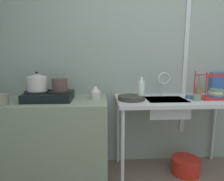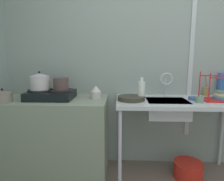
{
  "view_description": "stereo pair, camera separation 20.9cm",
  "coord_description": "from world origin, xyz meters",
  "px_view_note": "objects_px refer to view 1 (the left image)",
  "views": [
    {
      "loc": [
        -0.72,
        -0.77,
        1.32
      ],
      "look_at": [
        -0.6,
        1.29,
        0.98
      ],
      "focal_mm": 31.21,
      "sensor_mm": 36.0,
      "label": 1
    },
    {
      "loc": [
        -0.51,
        -0.77,
        1.32
      ],
      "look_at": [
        -0.6,
        1.29,
        0.98
      ],
      "focal_mm": 31.21,
      "sensor_mm": 36.0,
      "label": 2
    }
  ],
  "objects_px": {
    "bottle_by_sink": "(141,90)",
    "stove": "(49,96)",
    "sink_basin": "(165,107)",
    "pot_on_right_burner": "(60,84)",
    "bucket_on_floor": "(185,166)",
    "cereal_box": "(218,83)",
    "pot_on_left_burner": "(37,82)",
    "frying_pan": "(131,98)",
    "cup_by_rack": "(196,98)",
    "percolator": "(95,93)",
    "utensil_jar": "(199,90)",
    "small_bowl_on_drainboard": "(190,97)",
    "dish_rack": "(216,94)",
    "faucet": "(164,80)"
  },
  "relations": [
    {
      "from": "percolator",
      "to": "bottle_by_sink",
      "type": "xyz_separation_m",
      "value": [
        0.49,
        -0.05,
        0.03
      ]
    },
    {
      "from": "stove",
      "to": "pot_on_left_burner",
      "type": "height_order",
      "value": "pot_on_left_burner"
    },
    {
      "from": "pot_on_left_burner",
      "to": "bottle_by_sink",
      "type": "bearing_deg",
      "value": -0.61
    },
    {
      "from": "sink_basin",
      "to": "stove",
      "type": "bearing_deg",
      "value": 178.94
    },
    {
      "from": "pot_on_right_burner",
      "to": "small_bowl_on_drainboard",
      "type": "height_order",
      "value": "pot_on_right_burner"
    },
    {
      "from": "bottle_by_sink",
      "to": "cup_by_rack",
      "type": "bearing_deg",
      "value": -10.27
    },
    {
      "from": "frying_pan",
      "to": "bucket_on_floor",
      "type": "xyz_separation_m",
      "value": [
        0.65,
        0.01,
        -0.81
      ]
    },
    {
      "from": "sink_basin",
      "to": "pot_on_right_burner",
      "type": "bearing_deg",
      "value": 178.83
    },
    {
      "from": "cup_by_rack",
      "to": "stove",
      "type": "bearing_deg",
      "value": 175.77
    },
    {
      "from": "cereal_box",
      "to": "bucket_on_floor",
      "type": "relative_size",
      "value": 0.85
    },
    {
      "from": "stove",
      "to": "cereal_box",
      "type": "height_order",
      "value": "cereal_box"
    },
    {
      "from": "bottle_by_sink",
      "to": "stove",
      "type": "bearing_deg",
      "value": 179.32
    },
    {
      "from": "pot_on_right_burner",
      "to": "bucket_on_floor",
      "type": "xyz_separation_m",
      "value": [
        1.4,
        -0.03,
        -0.96
      ]
    },
    {
      "from": "sink_basin",
      "to": "utensil_jar",
      "type": "distance_m",
      "value": 0.61
    },
    {
      "from": "faucet",
      "to": "frying_pan",
      "type": "height_order",
      "value": "faucet"
    },
    {
      "from": "pot_on_left_burner",
      "to": "frying_pan",
      "type": "distance_m",
      "value": 1.0
    },
    {
      "from": "cereal_box",
      "to": "utensil_jar",
      "type": "height_order",
      "value": "cereal_box"
    },
    {
      "from": "small_bowl_on_drainboard",
      "to": "bottle_by_sink",
      "type": "xyz_separation_m",
      "value": [
        -0.56,
        -0.02,
        0.09
      ]
    },
    {
      "from": "dish_rack",
      "to": "small_bowl_on_drainboard",
      "type": "relative_size",
      "value": 3.96
    },
    {
      "from": "faucet",
      "to": "utensil_jar",
      "type": "distance_m",
      "value": 0.54
    },
    {
      "from": "pot_on_left_burner",
      "to": "small_bowl_on_drainboard",
      "type": "distance_m",
      "value": 1.66
    },
    {
      "from": "pot_on_right_burner",
      "to": "faucet",
      "type": "relative_size",
      "value": 0.58
    },
    {
      "from": "sink_basin",
      "to": "utensil_jar",
      "type": "bearing_deg",
      "value": 28.78
    },
    {
      "from": "stove",
      "to": "cereal_box",
      "type": "relative_size",
      "value": 1.86
    },
    {
      "from": "bottle_by_sink",
      "to": "bucket_on_floor",
      "type": "bearing_deg",
      "value": -1.96
    },
    {
      "from": "pot_on_left_burner",
      "to": "stove",
      "type": "bearing_deg",
      "value": 0.0
    },
    {
      "from": "pot_on_right_burner",
      "to": "small_bowl_on_drainboard",
      "type": "relative_size",
      "value": 1.64
    },
    {
      "from": "frying_pan",
      "to": "bottle_by_sink",
      "type": "distance_m",
      "value": 0.14
    },
    {
      "from": "pot_on_left_burner",
      "to": "bottle_by_sink",
      "type": "xyz_separation_m",
      "value": [
        1.1,
        -0.01,
        -0.09
      ]
    },
    {
      "from": "cereal_box",
      "to": "cup_by_rack",
      "type": "bearing_deg",
      "value": -141.66
    },
    {
      "from": "utensil_jar",
      "to": "bucket_on_floor",
      "type": "bearing_deg",
      "value": -130.83
    },
    {
      "from": "cup_by_rack",
      "to": "bucket_on_floor",
      "type": "relative_size",
      "value": 0.27
    },
    {
      "from": "faucet",
      "to": "utensil_jar",
      "type": "relative_size",
      "value": 1.19
    },
    {
      "from": "percolator",
      "to": "small_bowl_on_drainboard",
      "type": "height_order",
      "value": "percolator"
    },
    {
      "from": "pot_on_left_burner",
      "to": "frying_pan",
      "type": "height_order",
      "value": "pot_on_left_burner"
    },
    {
      "from": "dish_rack",
      "to": "utensil_jar",
      "type": "bearing_deg",
      "value": 103.36
    },
    {
      "from": "stove",
      "to": "percolator",
      "type": "bearing_deg",
      "value": 3.96
    },
    {
      "from": "utensil_jar",
      "to": "small_bowl_on_drainboard",
      "type": "bearing_deg",
      "value": -132.86
    },
    {
      "from": "percolator",
      "to": "small_bowl_on_drainboard",
      "type": "bearing_deg",
      "value": -1.33
    },
    {
      "from": "sink_basin",
      "to": "bottle_by_sink",
      "type": "distance_m",
      "value": 0.33
    },
    {
      "from": "frying_pan",
      "to": "cup_by_rack",
      "type": "height_order",
      "value": "cup_by_rack"
    },
    {
      "from": "stove",
      "to": "percolator",
      "type": "xyz_separation_m",
      "value": [
        0.49,
        0.03,
        0.02
      ]
    },
    {
      "from": "sink_basin",
      "to": "dish_rack",
      "type": "height_order",
      "value": "dish_rack"
    },
    {
      "from": "sink_basin",
      "to": "frying_pan",
      "type": "xyz_separation_m",
      "value": [
        -0.38,
        -0.01,
        0.11
      ]
    },
    {
      "from": "percolator",
      "to": "cup_by_rack",
      "type": "bearing_deg",
      "value": -7.97
    },
    {
      "from": "utensil_jar",
      "to": "frying_pan",
      "type": "bearing_deg",
      "value": -161.67
    },
    {
      "from": "stove",
      "to": "sink_basin",
      "type": "distance_m",
      "value": 1.26
    },
    {
      "from": "percolator",
      "to": "cereal_box",
      "type": "relative_size",
      "value": 0.54
    },
    {
      "from": "percolator",
      "to": "frying_pan",
      "type": "height_order",
      "value": "percolator"
    },
    {
      "from": "pot_on_right_burner",
      "to": "bucket_on_floor",
      "type": "relative_size",
      "value": 0.52
    }
  ]
}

